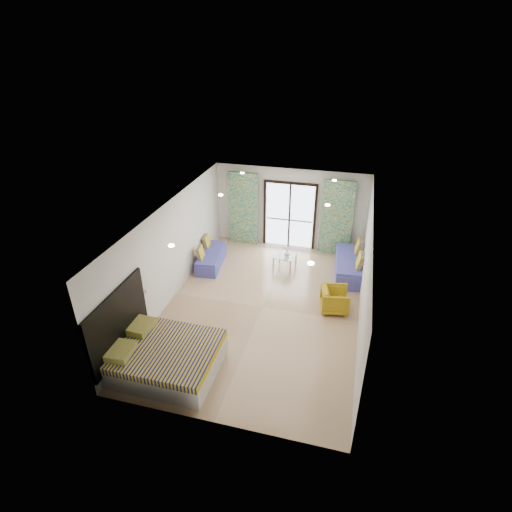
% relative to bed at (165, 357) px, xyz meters
% --- Properties ---
extents(floor, '(5.00, 7.50, 0.01)m').
position_rel_bed_xyz_m(floor, '(1.48, 2.70, -0.31)').
color(floor, '#937758').
rests_on(floor, ground).
extents(ceiling, '(5.00, 7.50, 0.01)m').
position_rel_bed_xyz_m(ceiling, '(1.48, 2.70, 2.39)').
color(ceiling, silver).
rests_on(ceiling, ground).
extents(wall_back, '(5.00, 0.01, 2.70)m').
position_rel_bed_xyz_m(wall_back, '(1.48, 6.45, 1.04)').
color(wall_back, silver).
rests_on(wall_back, ground).
extents(wall_front, '(5.00, 0.01, 2.70)m').
position_rel_bed_xyz_m(wall_front, '(1.48, -1.05, 1.04)').
color(wall_front, silver).
rests_on(wall_front, ground).
extents(wall_left, '(0.01, 7.50, 2.70)m').
position_rel_bed_xyz_m(wall_left, '(-1.02, 2.70, 1.04)').
color(wall_left, silver).
rests_on(wall_left, ground).
extents(wall_right, '(0.01, 7.50, 2.70)m').
position_rel_bed_xyz_m(wall_right, '(3.98, 2.70, 1.04)').
color(wall_right, silver).
rests_on(wall_right, ground).
extents(balcony_door, '(1.76, 0.08, 2.28)m').
position_rel_bed_xyz_m(balcony_door, '(1.48, 6.42, 0.94)').
color(balcony_door, black).
rests_on(balcony_door, floor).
extents(balcony_rail, '(1.52, 0.03, 0.04)m').
position_rel_bed_xyz_m(balcony_rail, '(1.48, 6.43, 0.64)').
color(balcony_rail, '#595451').
rests_on(balcony_rail, balcony_door).
extents(curtain_left, '(1.00, 0.10, 2.50)m').
position_rel_bed_xyz_m(curtain_left, '(-0.07, 6.27, 0.94)').
color(curtain_left, silver).
rests_on(curtain_left, floor).
extents(curtain_right, '(1.00, 0.10, 2.50)m').
position_rel_bed_xyz_m(curtain_right, '(3.03, 6.27, 0.94)').
color(curtain_right, silver).
rests_on(curtain_right, floor).
extents(downlight_a, '(0.12, 0.12, 0.02)m').
position_rel_bed_xyz_m(downlight_a, '(0.08, 0.70, 2.36)').
color(downlight_a, '#FFE0B2').
rests_on(downlight_a, ceiling).
extents(downlight_b, '(0.12, 0.12, 0.02)m').
position_rel_bed_xyz_m(downlight_b, '(2.88, 0.70, 2.36)').
color(downlight_b, '#FFE0B2').
rests_on(downlight_b, ceiling).
extents(downlight_c, '(0.12, 0.12, 0.02)m').
position_rel_bed_xyz_m(downlight_c, '(0.08, 3.70, 2.36)').
color(downlight_c, '#FFE0B2').
rests_on(downlight_c, ceiling).
extents(downlight_d, '(0.12, 0.12, 0.02)m').
position_rel_bed_xyz_m(downlight_d, '(2.88, 3.70, 2.36)').
color(downlight_d, '#FFE0B2').
rests_on(downlight_d, ceiling).
extents(downlight_e, '(0.12, 0.12, 0.02)m').
position_rel_bed_xyz_m(downlight_e, '(0.08, 5.70, 2.36)').
color(downlight_e, '#FFE0B2').
rests_on(downlight_e, ceiling).
extents(downlight_f, '(0.12, 0.12, 0.02)m').
position_rel_bed_xyz_m(downlight_f, '(2.88, 5.70, 2.36)').
color(downlight_f, '#FFE0B2').
rests_on(downlight_f, ceiling).
extents(headboard, '(0.06, 2.10, 1.50)m').
position_rel_bed_xyz_m(headboard, '(-0.98, 0.00, 0.74)').
color(headboard, black).
rests_on(headboard, floor).
extents(switch_plate, '(0.02, 0.10, 0.10)m').
position_rel_bed_xyz_m(switch_plate, '(-0.99, 1.25, 0.74)').
color(switch_plate, silver).
rests_on(switch_plate, wall_left).
extents(bed, '(2.18, 1.78, 0.75)m').
position_rel_bed_xyz_m(bed, '(0.00, 0.00, 0.00)').
color(bed, silver).
rests_on(bed, floor).
extents(daybed_left, '(0.84, 1.71, 0.81)m').
position_rel_bed_xyz_m(daybed_left, '(-0.63, 4.49, -0.06)').
color(daybed_left, '#42449F').
rests_on(daybed_left, floor).
extents(daybed_right, '(0.91, 2.02, 0.97)m').
position_rel_bed_xyz_m(daybed_right, '(3.60, 5.02, -0.01)').
color(daybed_right, '#42449F').
rests_on(daybed_right, floor).
extents(coffee_table, '(0.72, 0.72, 0.72)m').
position_rel_bed_xyz_m(coffee_table, '(1.64, 4.95, 0.05)').
color(coffee_table, silver).
rests_on(coffee_table, floor).
extents(vase, '(0.20, 0.20, 0.17)m').
position_rel_bed_xyz_m(vase, '(1.70, 4.92, 0.19)').
color(vase, white).
rests_on(vase, coffee_table).
extents(armchair, '(0.76, 0.80, 0.71)m').
position_rel_bed_xyz_m(armchair, '(3.33, 3.07, 0.04)').
color(armchair, '#A38615').
rests_on(armchair, floor).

